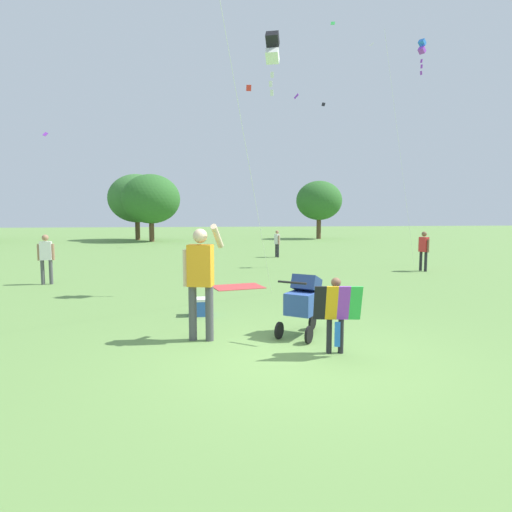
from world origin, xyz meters
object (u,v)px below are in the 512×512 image
person_red_shirt (424,248)px  person_sitting_far (46,255)px  kite_orange_delta (421,51)px  picnic_blanket (238,287)px  stroller (304,299)px  kite_adult_black (272,49)px  person_adult_flyer (201,274)px  person_couple_left (277,241)px  child_with_butterfly_kite (336,308)px  cooler_box (202,307)px

person_red_shirt → person_sitting_far: size_ratio=0.98×
kite_orange_delta → picnic_blanket: bearing=-150.8°
stroller → kite_adult_black: kite_adult_black is taller
person_adult_flyer → person_couple_left: 13.47m
person_red_shirt → kite_orange_delta: bearing=72.5°
person_couple_left → kite_orange_delta: bearing=-39.3°
person_couple_left → person_red_shirt: bearing=-52.8°
child_with_butterfly_kite → picnic_blanket: bearing=98.2°
child_with_butterfly_kite → person_sitting_far: size_ratio=0.78×
person_adult_flyer → kite_adult_black: kite_adult_black is taller
picnic_blanket → kite_adult_black: bearing=-51.4°
picnic_blanket → person_couple_left: bearing=72.0°
child_with_butterfly_kite → cooler_box: child_with_butterfly_kite is taller
stroller → cooler_box: size_ratio=2.33×
picnic_blanket → person_red_shirt: bearing=19.7°
person_red_shirt → picnic_blanket: (-6.81, -2.44, -0.82)m
kite_orange_delta → person_red_shirt: 7.48m
picnic_blanket → stroller: bearing=-82.6°
kite_orange_delta → person_couple_left: size_ratio=6.83×
stroller → kite_adult_black: (0.14, 3.94, 5.43)m
kite_adult_black → person_couple_left: (1.82, 8.95, -5.30)m
person_sitting_far → person_couple_left: size_ratio=1.15×
child_with_butterfly_kite → person_sitting_far: bearing=131.1°
person_red_shirt → person_sitting_far: (-12.20, -1.22, 0.02)m
kite_adult_black → picnic_blanket: size_ratio=4.79×
person_adult_flyer → person_sitting_far: bearing=124.9°
person_red_shirt → person_couple_left: (-4.21, 5.54, -0.09)m
stroller → kite_orange_delta: kite_orange_delta is taller
cooler_box → child_with_butterfly_kite: bearing=-54.8°
kite_orange_delta → cooler_box: (-8.37, -7.35, -7.92)m
person_red_shirt → picnic_blanket: size_ratio=1.04×
person_adult_flyer → person_couple_left: bearing=74.2°
person_adult_flyer → person_couple_left: (3.66, 12.95, -0.35)m
kite_adult_black → person_sitting_far: bearing=160.4°
kite_adult_black → cooler_box: bearing=-128.6°
child_with_butterfly_kite → stroller: size_ratio=1.07×
kite_adult_black → kite_orange_delta: bearing=37.8°
kite_orange_delta → person_sitting_far: 14.93m
kite_adult_black → cooler_box: kite_adult_black is taller
kite_orange_delta → picnic_blanket: (-7.33, -4.10, -8.09)m
child_with_butterfly_kite → kite_adult_black: kite_adult_black is taller
stroller → person_sitting_far: size_ratio=0.73×
child_with_butterfly_kite → picnic_blanket: (-0.86, 5.93, -0.67)m
person_adult_flyer → person_sitting_far: size_ratio=1.31×
child_with_butterfly_kite → person_adult_flyer: bearing=153.5°
cooler_box → person_sitting_far: bearing=134.3°
kite_adult_black → person_red_shirt: bearing=29.5°
person_couple_left → cooler_box: 11.81m
person_sitting_far → person_couple_left: (7.99, 6.76, -0.11)m
person_adult_flyer → picnic_blanket: (1.06, 4.97, -1.08)m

